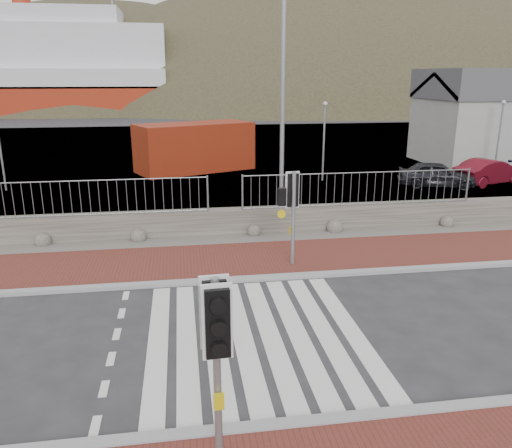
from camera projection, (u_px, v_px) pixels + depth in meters
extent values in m
plane|color=#28282B|center=(256.00, 335.00, 10.81)|extent=(220.00, 220.00, 0.00)
cube|color=maroon|center=(234.00, 261.00, 15.06)|extent=(40.00, 3.00, 0.08)
cube|color=gray|center=(284.00, 425.00, 7.96)|extent=(40.00, 0.25, 0.12)
cube|color=gray|center=(240.00, 279.00, 13.64)|extent=(40.00, 0.25, 0.12)
cube|color=silver|center=(158.00, 342.00, 10.51)|extent=(0.42, 5.60, 0.01)
cube|color=silver|center=(187.00, 340.00, 10.60)|extent=(0.42, 5.60, 0.01)
cube|color=silver|center=(215.00, 338.00, 10.68)|extent=(0.42, 5.60, 0.01)
cube|color=silver|center=(243.00, 336.00, 10.77)|extent=(0.42, 5.60, 0.01)
cube|color=silver|center=(270.00, 334.00, 10.85)|extent=(0.42, 5.60, 0.01)
cube|color=silver|center=(297.00, 332.00, 10.94)|extent=(0.42, 5.60, 0.01)
cube|color=silver|center=(323.00, 330.00, 11.03)|extent=(0.42, 5.60, 0.01)
cube|color=silver|center=(349.00, 328.00, 11.11)|extent=(0.42, 5.60, 0.01)
cube|color=#59544C|center=(228.00, 240.00, 16.96)|extent=(40.00, 1.50, 0.06)
cube|color=#4D483F|center=(225.00, 222.00, 17.60)|extent=(40.00, 0.60, 0.90)
cylinder|color=gray|center=(79.00, 181.00, 16.30)|extent=(8.40, 0.04, 0.04)
cylinder|color=gray|center=(208.00, 194.00, 17.07)|extent=(0.07, 0.07, 1.20)
cylinder|color=gray|center=(360.00, 173.00, 17.67)|extent=(8.40, 0.04, 0.04)
cylinder|color=gray|center=(242.00, 193.00, 17.24)|extent=(0.07, 0.07, 1.20)
cylinder|color=gray|center=(467.00, 185.00, 18.45)|extent=(0.07, 0.07, 1.20)
cube|color=#4C4C4F|center=(200.00, 151.00, 37.24)|extent=(120.00, 40.00, 0.50)
cube|color=#3F4C54|center=(190.00, 115.00, 70.40)|extent=(220.00, 50.00, 0.05)
cube|color=silver|center=(57.00, 49.00, 69.98)|extent=(30.00, 12.00, 6.00)
cube|color=silver|center=(54.00, 18.00, 68.84)|extent=(18.00, 10.00, 2.50)
ellipsoid|color=#2E301C|center=(113.00, 210.00, 97.66)|extent=(106.40, 68.40, 76.00)
ellipsoid|color=#2E301C|center=(334.00, 229.00, 105.83)|extent=(140.00, 90.00, 100.00)
cylinder|color=gray|center=(217.00, 374.00, 6.91)|extent=(0.11, 0.11, 2.88)
cube|color=gold|center=(218.00, 396.00, 7.02)|extent=(0.15, 0.09, 0.23)
cube|color=black|center=(216.00, 317.00, 6.66)|extent=(0.42, 0.27, 1.08)
sphere|color=#0CE53F|center=(216.00, 337.00, 6.75)|extent=(0.15, 0.15, 0.15)
cylinder|color=gray|center=(293.00, 220.00, 14.35)|extent=(0.11, 0.11, 2.83)
cube|color=gold|center=(293.00, 232.00, 14.45)|extent=(0.15, 0.09, 0.22)
cube|color=black|center=(294.00, 191.00, 14.10)|extent=(0.43, 0.28, 1.06)
sphere|color=#0CE53F|center=(294.00, 201.00, 14.19)|extent=(0.15, 0.15, 0.15)
cube|color=black|center=(282.00, 197.00, 14.06)|extent=(0.24, 0.18, 0.51)
cylinder|color=gray|center=(283.00, 102.00, 17.50)|extent=(0.16, 0.16, 9.03)
cube|color=maroon|center=(195.00, 147.00, 29.17)|extent=(7.17, 5.15, 2.76)
imported|color=black|center=(437.00, 174.00, 25.01)|extent=(4.03, 2.61, 1.28)
imported|color=#5B0D18|center=(490.00, 172.00, 25.66)|extent=(4.21, 2.55, 1.31)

